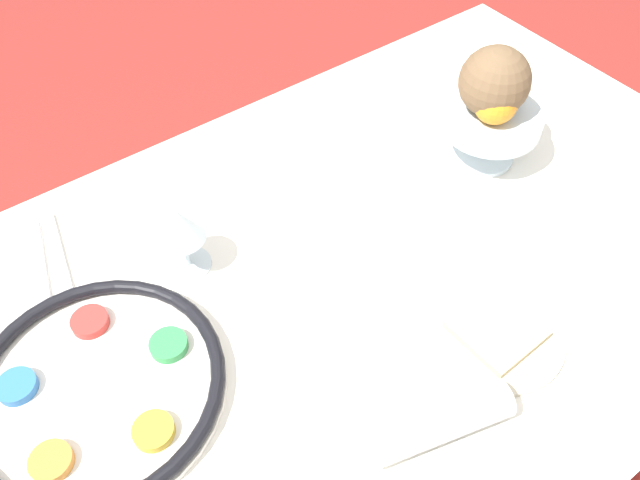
# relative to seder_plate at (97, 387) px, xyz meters

# --- Properties ---
(ground_plane) EXTENTS (8.00, 8.00, 0.00)m
(ground_plane) POSITION_rel_seder_plate_xyz_m (0.35, -0.04, -0.74)
(ground_plane) COLOR maroon
(dining_table) EXTENTS (1.60, 0.90, 0.73)m
(dining_table) POSITION_rel_seder_plate_xyz_m (0.35, -0.04, -0.38)
(dining_table) COLOR white
(dining_table) RESTS_ON ground_plane
(seder_plate) EXTENTS (0.34, 0.34, 0.03)m
(seder_plate) POSITION_rel_seder_plate_xyz_m (0.00, 0.00, 0.00)
(seder_plate) COLOR silver
(seder_plate) RESTS_ON dining_table
(wine_glass) EXTENTS (0.07, 0.07, 0.13)m
(wine_glass) POSITION_rel_seder_plate_xyz_m (0.20, 0.12, 0.08)
(wine_glass) COLOR silver
(wine_glass) RESTS_ON dining_table
(fruit_stand) EXTENTS (0.17, 0.17, 0.10)m
(fruit_stand) POSITION_rel_seder_plate_xyz_m (0.75, 0.03, 0.06)
(fruit_stand) COLOR silver
(fruit_stand) RESTS_ON dining_table
(orange_fruit) EXTENTS (0.07, 0.07, 0.07)m
(orange_fruit) POSITION_rel_seder_plate_xyz_m (0.73, 0.02, 0.12)
(orange_fruit) COLOR orange
(orange_fruit) RESTS_ON fruit_stand
(coconut) EXTENTS (0.12, 0.12, 0.12)m
(coconut) POSITION_rel_seder_plate_xyz_m (0.75, 0.04, 0.14)
(coconut) COLOR brown
(coconut) RESTS_ON fruit_stand
(bread_plate) EXTENTS (0.20, 0.20, 0.02)m
(bread_plate) POSITION_rel_seder_plate_xyz_m (0.49, -0.25, -0.01)
(bread_plate) COLOR beige
(bread_plate) RESTS_ON dining_table
(napkin_roll) EXTENTS (0.19, 0.10, 0.05)m
(napkin_roll) POSITION_rel_seder_plate_xyz_m (0.33, -0.31, 0.01)
(napkin_roll) COLOR white
(napkin_roll) RESTS_ON dining_table
(fork_left) EXTENTS (0.06, 0.18, 0.01)m
(fork_left) POSITION_rel_seder_plate_xyz_m (0.01, 0.26, -0.01)
(fork_left) COLOR silver
(fork_left) RESTS_ON dining_table
(fork_right) EXTENTS (0.05, 0.18, 0.01)m
(fork_right) POSITION_rel_seder_plate_xyz_m (0.04, 0.26, -0.01)
(fork_right) COLOR silver
(fork_right) RESTS_ON dining_table
(spoon) EXTENTS (0.16, 0.06, 0.01)m
(spoon) POSITION_rel_seder_plate_xyz_m (0.35, -0.35, -0.01)
(spoon) COLOR silver
(spoon) RESTS_ON dining_table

